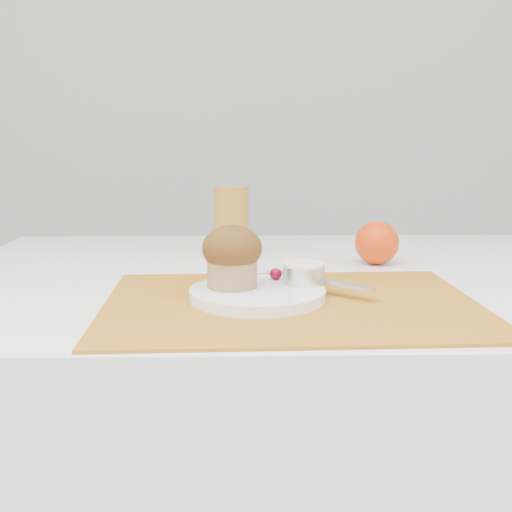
{
  "coord_description": "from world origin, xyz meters",
  "views": [
    {
      "loc": [
        -0.1,
        -0.99,
        0.98
      ],
      "look_at": [
        -0.08,
        -0.05,
        0.8
      ],
      "focal_mm": 45.0,
      "sensor_mm": 36.0,
      "label": 1
    }
  ],
  "objects_px": {
    "orange": "(377,243)",
    "juice_glass": "(231,221)",
    "plate": "(257,294)",
    "table": "(301,480)",
    "muffin": "(232,256)"
  },
  "relations": [
    {
      "from": "muffin",
      "to": "plate",
      "type": "bearing_deg",
      "value": -20.78
    },
    {
      "from": "plate",
      "to": "juice_glass",
      "type": "bearing_deg",
      "value": 96.73
    },
    {
      "from": "table",
      "to": "muffin",
      "type": "xyz_separation_m",
      "value": [
        -0.12,
        -0.17,
        0.44
      ]
    },
    {
      "from": "table",
      "to": "plate",
      "type": "height_order",
      "value": "plate"
    },
    {
      "from": "orange",
      "to": "juice_glass",
      "type": "bearing_deg",
      "value": 161.64
    },
    {
      "from": "plate",
      "to": "orange",
      "type": "distance_m",
      "value": 0.34
    },
    {
      "from": "plate",
      "to": "juice_glass",
      "type": "xyz_separation_m",
      "value": [
        -0.04,
        0.34,
        0.05
      ]
    },
    {
      "from": "orange",
      "to": "muffin",
      "type": "bearing_deg",
      "value": -135.87
    },
    {
      "from": "orange",
      "to": "juice_glass",
      "type": "height_order",
      "value": "juice_glass"
    },
    {
      "from": "table",
      "to": "juice_glass",
      "type": "bearing_deg",
      "value": 127.69
    },
    {
      "from": "table",
      "to": "juice_glass",
      "type": "distance_m",
      "value": 0.48
    },
    {
      "from": "table",
      "to": "plate",
      "type": "xyz_separation_m",
      "value": [
        -0.08,
        -0.18,
        0.39
      ]
    },
    {
      "from": "orange",
      "to": "plate",
      "type": "bearing_deg",
      "value": -130.19
    },
    {
      "from": "juice_glass",
      "to": "muffin",
      "type": "xyz_separation_m",
      "value": [
        0.01,
        -0.33,
        -0.0
      ]
    },
    {
      "from": "juice_glass",
      "to": "muffin",
      "type": "bearing_deg",
      "value": -88.94
    }
  ]
}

